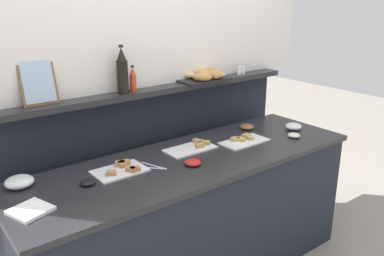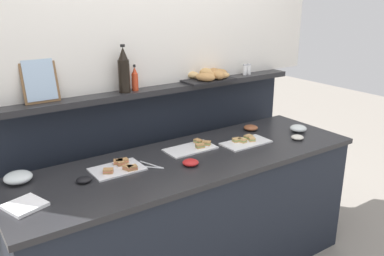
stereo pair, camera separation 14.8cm
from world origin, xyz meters
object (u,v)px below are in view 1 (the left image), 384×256
Objects in this scene: glass_bowl_medium at (293,127)px; bread_basket at (205,75)px; condiment_bowl_teal at (247,127)px; condiment_bowl_red at (88,182)px; hot_sauce_bottle at (133,80)px; pepper_shaker at (243,69)px; sandwich_platter_side at (192,148)px; sandwich_platter_rear at (244,141)px; glass_bowl_large at (19,182)px; salt_shaker at (239,69)px; serving_tongs at (153,167)px; framed_picture at (38,82)px; napkin_stack at (31,210)px; wine_bottle_dark at (122,72)px; sandwich_platter_front at (121,169)px; condiment_bowl_dark at (193,163)px; condiment_bowl_cream at (294,135)px.

glass_bowl_medium is 0.31× the size of bread_basket.
condiment_bowl_teal is 1.39m from condiment_bowl_red.
hot_sauce_bottle reaches higher than pepper_shaker.
bread_basket is (-0.21, 0.26, 0.39)m from condiment_bowl_teal.
sandwich_platter_side reaches higher than condiment_bowl_red.
glass_bowl_large is (-1.46, 0.24, 0.02)m from sandwich_platter_rear.
salt_shaker is at bearing 180.00° from pepper_shaker.
condiment_bowl_red is 0.48× the size of serving_tongs.
napkin_stack is at bearing -115.88° from framed_picture.
wine_bottle_dark is at bearing 41.47° from condiment_bowl_red.
hot_sauce_bottle is (0.85, 0.22, 0.42)m from glass_bowl_large.
sandwich_platter_front is at bearing -163.98° from salt_shaker.
sandwich_platter_front reaches higher than condiment_bowl_red.
glass_bowl_large is at bearing -165.64° from hot_sauce_bottle.
condiment_bowl_teal is 0.81m from condiment_bowl_dark.
framed_picture reaches higher than hot_sauce_bottle.
condiment_bowl_teal is at bearing 140.35° from glass_bowl_medium.
sandwich_platter_side is 0.91m from salt_shaker.
hot_sauce_bottle is 0.98m from salt_shaker.
bread_basket is (-0.36, -0.00, -0.00)m from salt_shaker.
hot_sauce_bottle reaches higher than glass_bowl_medium.
pepper_shaker is at bearing 20.92° from serving_tongs.
condiment_bowl_red is (-0.79, -0.08, 0.01)m from sandwich_platter_side.
condiment_bowl_dark reaches higher than napkin_stack.
serving_tongs is 0.65× the size of framed_picture.
sandwich_platter_front is 0.24m from condiment_bowl_red.
condiment_bowl_cream is at bearing -68.54° from condiment_bowl_teal.
sandwich_platter_side and sandwich_platter_rear have the same top height.
condiment_bowl_teal is at bearing 8.68° from napkin_stack.
wine_bottle_dark is 1.17× the size of framed_picture.
bread_basket reaches higher than serving_tongs.
condiment_bowl_cream is at bearing -29.57° from wine_bottle_dark.
sandwich_platter_front is 3.51× the size of salt_shaker.
pepper_shaker is 0.40m from bread_basket.
condiment_bowl_teal is 0.62× the size of hot_sauce_bottle.
wine_bottle_dark reaches higher than sandwich_platter_front.
glass_bowl_medium reaches higher than condiment_bowl_teal.
condiment_bowl_red is 0.81m from hot_sauce_bottle.
sandwich_platter_front is 0.19m from serving_tongs.
sandwich_platter_side is 0.79m from condiment_bowl_red.
condiment_bowl_cream is at bearing -3.21° from condiment_bowl_dark.
salt_shaker is (0.01, 0.61, 0.40)m from condiment_bowl_cream.
framed_picture is (-1.72, 0.53, 0.48)m from glass_bowl_medium.
sandwich_platter_rear is 4.00× the size of pepper_shaker.
sandwich_platter_side is 0.84× the size of bread_basket.
condiment_bowl_dark is 0.37× the size of framed_picture.
salt_shaker reaches higher than sandwich_platter_side.
condiment_bowl_teal is 1.55m from framed_picture.
sandwich_platter_front is 0.59m from napkin_stack.
sandwich_platter_rear is 0.30m from condiment_bowl_teal.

